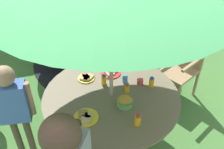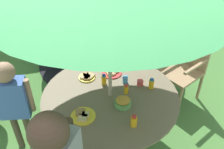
{
  "view_description": "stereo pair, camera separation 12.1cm",
  "coord_description": "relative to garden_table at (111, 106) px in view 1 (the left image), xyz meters",
  "views": [
    {
      "loc": [
        -0.55,
        -1.81,
        2.39
      ],
      "look_at": [
        0.06,
        0.17,
        0.82
      ],
      "focal_mm": 40.14,
      "sensor_mm": 36.0,
      "label": 1
    },
    {
      "loc": [
        -0.43,
        -1.84,
        2.39
      ],
      "look_at": [
        0.06,
        0.17,
        0.82
      ],
      "focal_mm": 40.14,
      "sensor_mm": 36.0,
      "label": 2
    }
  ],
  "objects": [
    {
      "name": "ground_plane",
      "position": [
        0.0,
        0.0,
        -0.56
      ],
      "size": [
        10.0,
        10.0,
        0.02
      ],
      "primitive_type": "cube",
      "color": "#477A38"
    },
    {
      "name": "plate_far_right",
      "position": [
        -0.31,
        -0.23,
        0.17
      ],
      "size": [
        0.23,
        0.23,
        0.03
      ],
      "color": "yellow",
      "rests_on": "garden_table"
    },
    {
      "name": "juice_bottle_far_left",
      "position": [
        0.44,
        0.01,
        0.21
      ],
      "size": [
        0.05,
        0.05,
        0.12
      ],
      "color": "yellow",
      "rests_on": "garden_table"
    },
    {
      "name": "plate_near_right",
      "position": [
        -0.18,
        0.33,
        0.17
      ],
      "size": [
        0.19,
        0.18,
        0.03
      ],
      "color": "yellow",
      "rests_on": "garden_table"
    },
    {
      "name": "juice_bottle_near_left",
      "position": [
        -0.02,
        0.2,
        0.21
      ],
      "size": [
        0.05,
        0.05,
        0.11
      ],
      "color": "yellow",
      "rests_on": "garden_table"
    },
    {
      "name": "wooden_chair",
      "position": [
        1.13,
        0.56,
        -0.02
      ],
      "size": [
        0.65,
        0.66,
        0.96
      ],
      "rotation": [
        0.0,
        0.0,
        -1.11
      ],
      "color": "tan",
      "rests_on": "ground_plane"
    },
    {
      "name": "juice_bottle_center_front",
      "position": [
        0.16,
        -0.01,
        0.2
      ],
      "size": [
        0.04,
        0.04,
        0.1
      ],
      "color": "yellow",
      "rests_on": "garden_table"
    },
    {
      "name": "child_in_yellow_shirt",
      "position": [
        -0.11,
        1.04,
        0.17
      ],
      "size": [
        0.19,
        0.39,
        1.13
      ],
      "rotation": [
        0.0,
        0.0,
        -1.47
      ],
      "color": "#3F3F47",
      "rests_on": "ground_plane"
    },
    {
      "name": "garden_table",
      "position": [
        0.0,
        0.0,
        0.0
      ],
      "size": [
        1.39,
        1.39,
        0.7
      ],
      "color": "#93704C",
      "rests_on": "ground_plane"
    },
    {
      "name": "snack_bowl",
      "position": [
        0.08,
        -0.18,
        0.2
      ],
      "size": [
        0.16,
        0.16,
        0.09
      ],
      "color": "#66B259",
      "rests_on": "garden_table"
    },
    {
      "name": "juice_bottle_center_back",
      "position": [
        0.11,
        -0.44,
        0.21
      ],
      "size": [
        0.06,
        0.06,
        0.12
      ],
      "color": "yellow",
      "rests_on": "garden_table"
    },
    {
      "name": "plate_mid_left",
      "position": [
        0.1,
        0.35,
        0.17
      ],
      "size": [
        0.22,
        0.22,
        0.03
      ],
      "color": "red",
      "rests_on": "garden_table"
    },
    {
      "name": "dome_tent",
      "position": [
        0.31,
        1.71,
        0.13
      ],
      "size": [
        2.38,
        2.38,
        1.37
      ],
      "rotation": [
        0.0,
        0.0,
        -0.07
      ],
      "color": "teal",
      "rests_on": "ground_plane"
    },
    {
      "name": "child_in_blue_shirt",
      "position": [
        -0.95,
        0.15,
        0.18
      ],
      "size": [
        0.39,
        0.21,
        1.14
      ],
      "rotation": [
        0.0,
        0.0,
        -0.15
      ],
      "color": "brown",
      "rests_on": "ground_plane"
    },
    {
      "name": "cup_near",
      "position": [
        0.35,
        0.08,
        0.18
      ],
      "size": [
        0.07,
        0.07,
        0.06
      ],
      "primitive_type": "cylinder",
      "color": "#E04C47",
      "rests_on": "garden_table"
    },
    {
      "name": "cup_far",
      "position": [
        0.2,
        0.16,
        0.19
      ],
      "size": [
        0.06,
        0.06,
        0.07
      ],
      "primitive_type": "cylinder",
      "color": "#4C99D8",
      "rests_on": "garden_table"
    }
  ]
}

